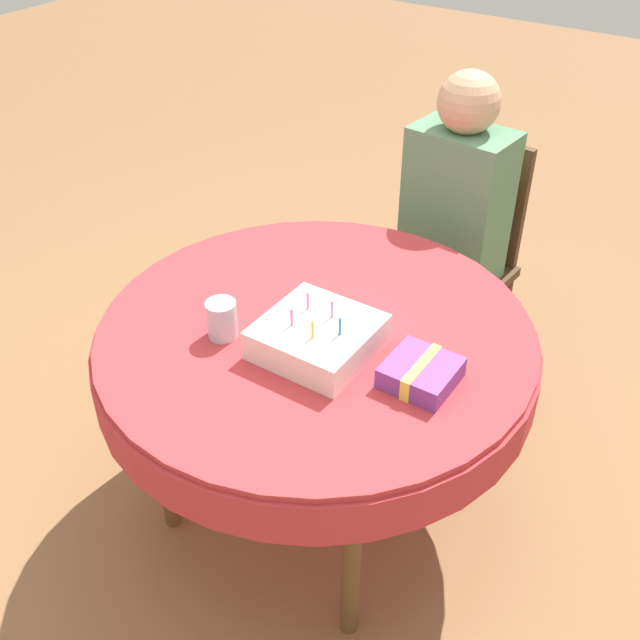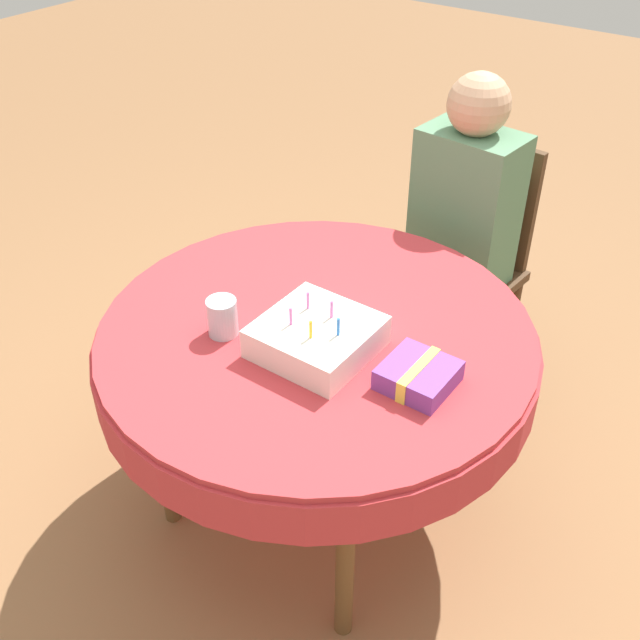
% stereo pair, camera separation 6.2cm
% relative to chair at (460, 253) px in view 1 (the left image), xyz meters
% --- Properties ---
extents(ground_plane, '(12.00, 12.00, 0.00)m').
position_rel_chair_xyz_m(ground_plane, '(-0.02, -0.95, -0.48)').
color(ground_plane, '#8C603D').
extents(dining_table, '(1.23, 1.23, 0.71)m').
position_rel_chair_xyz_m(dining_table, '(-0.02, -0.95, 0.15)').
color(dining_table, '#BC3338').
rests_on(dining_table, ground_plane).
extents(chair, '(0.43, 0.43, 0.90)m').
position_rel_chair_xyz_m(chair, '(0.00, 0.00, 0.00)').
color(chair, '#4C331E').
rests_on(chair, ground_plane).
extents(person, '(0.36, 0.34, 1.19)m').
position_rel_chair_xyz_m(person, '(-0.01, -0.09, 0.23)').
color(person, tan).
rests_on(person, ground_plane).
extents(birthday_cake, '(0.28, 0.28, 0.14)m').
position_rel_chair_xyz_m(birthday_cake, '(0.04, -1.03, 0.28)').
color(birthday_cake, white).
rests_on(birthday_cake, dining_table).
extents(drinking_glass, '(0.08, 0.08, 0.11)m').
position_rel_chair_xyz_m(drinking_glass, '(-0.21, -1.12, 0.29)').
color(drinking_glass, silver).
rests_on(drinking_glass, dining_table).
extents(gift_box, '(0.17, 0.18, 0.06)m').
position_rel_chair_xyz_m(gift_box, '(0.33, -0.99, 0.26)').
color(gift_box, '#753D99').
rests_on(gift_box, dining_table).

